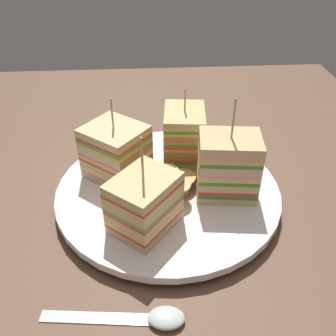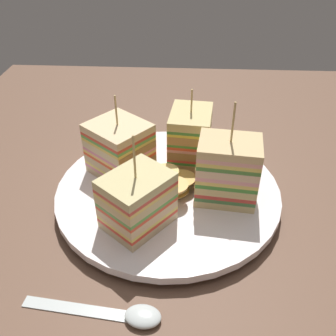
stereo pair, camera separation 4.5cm
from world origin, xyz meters
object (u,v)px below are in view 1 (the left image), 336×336
Objects in this scene: sandwich_wedge_1 at (145,203)px; sandwich_wedge_3 at (184,135)px; sandwich_wedge_2 at (228,166)px; spoon at (147,318)px; plate at (168,191)px; chip_pile at (170,182)px; sandwich_wedge_0 at (116,152)px.

sandwich_wedge_3 is (13.13, -5.59, 0.41)cm from sandwich_wedge_1.
sandwich_wedge_2 is 0.94× the size of spoon.
sandwich_wedge_1 is at bearing 155.61° from plate.
spoon is at bearing 63.88° from sandwich_wedge_2.
chip_pile is 0.55× the size of spoon.
spoon is at bearing 169.83° from plate.
plate is 2.22× the size of sandwich_wedge_2.
plate is at bearing 16.57° from chip_pile.
sandwich_wedge_3 is at bearing 82.64° from spoon.
sandwich_wedge_2 is at bearing 34.39° from sandwich_wedge_3.
chip_pile is (0.67, 6.79, -2.47)cm from sandwich_wedge_2.
sandwich_wedge_1 is 11.61cm from spoon.
sandwich_wedge_0 is 21.16cm from spoon.
plate is at bearing -4.74° from sandwich_wedge_2.
plate is 8.30cm from sandwich_wedge_0.
sandwich_wedge_0 reaches higher than sandwich_wedge_3.
spoon is (-16.43, 3.29, -2.84)cm from chip_pile.
sandwich_wedge_3 is (3.48, -9.05, 0.09)cm from sandwich_wedge_0.
sandwich_wedge_2 is at bearing 63.54° from spoon.
chip_pile is at bearing -12.43° from sandwich_wedge_3.
plate is 2.09× the size of spoon.
sandwich_wedge_2 is 19.46cm from spoon.
plate is 2.57× the size of sandwich_wedge_0.
sandwich_wedge_2 reaches higher than sandwich_wedge_3.
plate is 8.13cm from sandwich_wedge_1.
spoon is (-23.79, 5.72, -5.00)cm from sandwich_wedge_3.
plate is 8.34cm from sandwich_wedge_3.
plate reaches higher than spoon.
sandwich_wedge_0 is 7.95cm from chip_pile.
chip_pile is (5.77, -3.16, -1.75)cm from sandwich_wedge_1.
sandwich_wedge_3 is at bearing -21.71° from plate.
sandwich_wedge_3 is (8.02, 4.37, -0.32)cm from sandwich_wedge_2.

